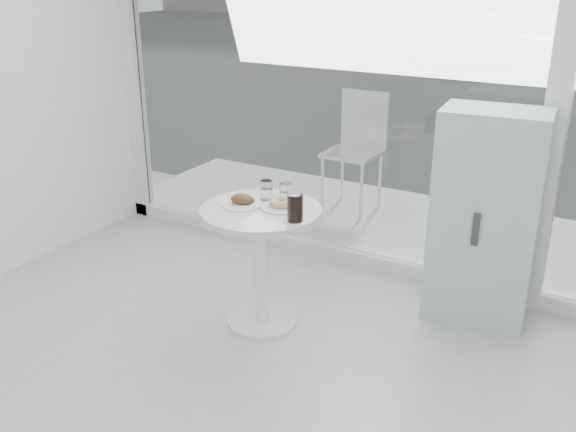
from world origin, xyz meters
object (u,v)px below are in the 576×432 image
Objects in this scene: mint_cabinet at (485,218)px; patio_chair at (357,143)px; water_tumbler_a at (267,191)px; car_white at (486,37)px; plate_fritter at (243,201)px; cola_glass at (295,207)px; water_tumbler_b at (286,194)px; main_table at (261,243)px; plate_donut at (281,205)px.

mint_cabinet is 1.29× the size of patio_chair.
car_white is at bearing 97.28° from water_tumbler_a.
cola_glass reaches higher than plate_fritter.
mint_cabinet reaches higher than water_tumbler_b.
cola_glass reaches higher than main_table.
patio_chair is 8.78× the size of water_tumbler_a.
water_tumbler_a is (1.45, -11.33, 0.19)m from car_white.
patio_chair is 1.97m from water_tumbler_b.
mint_cabinet is at bearing 34.86° from plate_donut.
main_table is at bearing 165.73° from cola_glass.
plate_fritter is 2.00× the size of water_tumbler_a.
mint_cabinet reaches higher than patio_chair.
car_white is (-1.50, 11.48, 0.08)m from main_table.
water_tumbler_a is at bearing -80.21° from patio_chair.
water_tumbler_b is at bearing 130.07° from cola_glass.
cola_glass reaches higher than water_tumbler_a.
plate_donut reaches higher than main_table.
car_white is at bearing 97.95° from water_tumbler_b.
mint_cabinet is 1.34m from water_tumbler_a.
cola_glass is at bearing -38.56° from plate_donut.
main_table is 4.52× the size of cola_glass.
patio_chair reaches higher than cola_glass.
car_white is 31.73× the size of water_tumbler_a.
main_table is 0.32m from water_tumbler_a.
plate_fritter is (-1.24, -0.79, 0.13)m from mint_cabinet.
mint_cabinet is at bearing 30.60° from water_tumbler_b.
patio_chair is at bearing 132.40° from mint_cabinet.
patio_chair reaches higher than plate_donut.
patio_chair is 2.11m from plate_fritter.
water_tumbler_b is 0.71× the size of cola_glass.
mint_cabinet reaches higher than plate_donut.
water_tumbler_a is (-1.18, -0.62, 0.15)m from mint_cabinet.
patio_chair is at bearing 95.27° from plate_fritter.
main_table is 0.21× the size of car_white.
water_tumbler_a is at bearing 149.94° from plate_donut.
water_tumbler_a is (-0.16, 0.09, 0.03)m from plate_donut.
cola_glass is (0.19, -0.23, 0.03)m from water_tumbler_b.
plate_fritter is at bearing -82.48° from patio_chair.
plate_donut is 0.18m from water_tumbler_a.
car_white reaches higher than main_table.
plate_donut is (0.10, 0.07, 0.24)m from main_table.
mint_cabinet is 1.25m from plate_donut.
plate_fritter is 1.38× the size of cola_glass.
plate_donut is (-1.02, -0.71, 0.12)m from mint_cabinet.
water_tumbler_b is at bearing 1.48° from water_tumbler_a.
mint_cabinet is 5.55× the size of plate_donut.
plate_donut is 0.10m from water_tumbler_b.
car_white reaches higher than water_tumbler_b.
plate_donut is at bearing -150.43° from mint_cabinet.
main_table is at bearing -79.26° from patio_chair.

